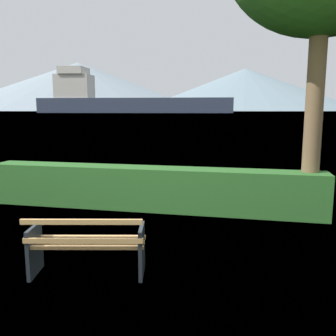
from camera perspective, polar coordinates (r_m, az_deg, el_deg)
ground_plane at (r=5.28m, az=-12.31°, el=-15.91°), size 1400.00×1400.00×0.00m
water_surface at (r=310.89m, az=11.74°, el=8.67°), size 620.00×620.00×0.00m
park_bench at (r=5.07m, az=-12.62°, el=-11.87°), size 1.61×0.86×0.87m
hedge_row at (r=8.11m, az=-2.79°, el=-3.22°), size 7.50×0.65×0.95m
cargo_ship_large at (r=222.04m, az=-7.56°, el=10.56°), size 116.39×28.56×26.93m
distant_hills at (r=572.78m, az=3.70°, el=12.63°), size 904.89×410.50×77.28m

